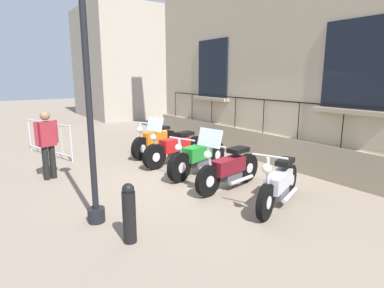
% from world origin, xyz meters
% --- Properties ---
extents(ground_plane, '(60.00, 60.00, 0.00)m').
position_xyz_m(ground_plane, '(0.00, 0.00, 0.00)').
color(ground_plane, gray).
extents(building_facade, '(0.82, 10.94, 7.84)m').
position_xyz_m(building_facade, '(-2.76, -0.00, 3.79)').
color(building_facade, tan).
rests_on(building_facade, ground_plane).
extents(motorcycle_orange, '(1.93, 0.98, 1.08)m').
position_xyz_m(motorcycle_orange, '(-0.26, -2.41, 0.43)').
color(motorcycle_orange, black).
rests_on(motorcycle_orange, ground_plane).
extents(motorcycle_red, '(2.21, 0.73, 1.36)m').
position_xyz_m(motorcycle_red, '(-0.23, -1.18, 0.45)').
color(motorcycle_red, black).
rests_on(motorcycle_red, ground_plane).
extents(motorcycle_green, '(2.13, 0.96, 1.00)m').
position_xyz_m(motorcycle_green, '(-0.18, -0.07, 0.43)').
color(motorcycle_green, black).
rests_on(motorcycle_green, ground_plane).
extents(motorcycle_maroon, '(1.98, 0.69, 1.37)m').
position_xyz_m(motorcycle_maroon, '(-0.10, 1.15, 0.44)').
color(motorcycle_maroon, black).
rests_on(motorcycle_maroon, ground_plane).
extents(motorcycle_silver, '(1.92, 0.95, 1.10)m').
position_xyz_m(motorcycle_silver, '(-0.23, 2.39, 0.41)').
color(motorcycle_silver, black).
rests_on(motorcycle_silver, ground_plane).
extents(lamppost, '(0.30, 0.30, 4.59)m').
position_xyz_m(lamppost, '(2.76, 1.11, 2.41)').
color(lamppost, black).
rests_on(lamppost, ground_plane).
extents(crowd_barrier, '(0.76, 2.33, 1.05)m').
position_xyz_m(crowd_barrier, '(2.43, -4.12, 0.57)').
color(crowd_barrier, '#B7B7BF').
rests_on(crowd_barrier, ground_plane).
extents(bollard, '(0.19, 0.19, 0.90)m').
position_xyz_m(bollard, '(2.58, 2.04, 0.45)').
color(bollard, black).
rests_on(bollard, ground_plane).
extents(pedestrian_standing, '(0.52, 0.30, 1.60)m').
position_xyz_m(pedestrian_standing, '(2.90, -1.76, 0.90)').
color(pedestrian_standing, black).
rests_on(pedestrian_standing, ground_plane).
extents(distant_building, '(5.22, 5.37, 6.20)m').
position_xyz_m(distant_building, '(-3.94, -12.46, 3.10)').
color(distant_building, '#9E9384').
rests_on(distant_building, ground_plane).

